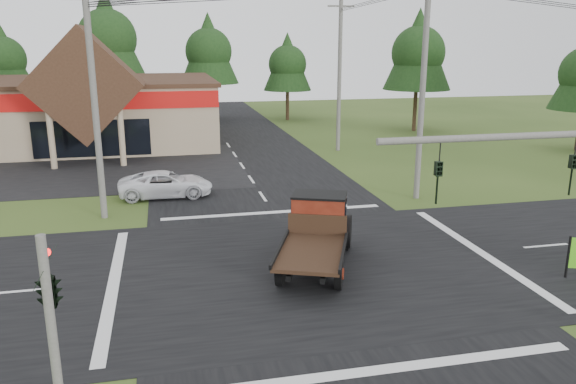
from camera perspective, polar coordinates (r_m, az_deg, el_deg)
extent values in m
plane|color=#324719|center=(21.06, 2.18, -7.61)|extent=(120.00, 120.00, 0.00)
cube|color=black|center=(21.05, 2.18, -7.58)|extent=(12.00, 120.00, 0.02)
cube|color=black|center=(21.05, 2.18, -7.57)|extent=(120.00, 12.00, 0.02)
cube|color=black|center=(39.68, -25.36, 1.79)|extent=(28.00, 14.00, 0.02)
cube|color=tan|center=(50.33, -25.28, 7.20)|extent=(30.00, 15.00, 5.00)
cube|color=#392317|center=(50.11, -25.60, 10.08)|extent=(30.40, 15.40, 0.30)
cube|color=#392317|center=(40.70, -19.88, 10.19)|extent=(7.78, 4.00, 7.78)
cylinder|color=tan|center=(39.73, -22.90, 5.00)|extent=(0.40, 0.40, 4.00)
cylinder|color=tan|center=(39.17, -16.55, 5.43)|extent=(0.40, 0.40, 4.00)
cube|color=black|center=(42.10, -19.27, 5.15)|extent=(8.00, 0.08, 2.60)
cylinder|color=#595651|center=(14.28, 24.24, 5.27)|extent=(8.00, 0.16, 0.16)
imported|color=black|center=(15.07, 26.89, 1.53)|extent=(0.16, 0.20, 1.00)
imported|color=black|center=(13.15, 14.97, 0.89)|extent=(0.16, 0.20, 1.00)
cylinder|color=#595651|center=(12.98, -22.83, -13.25)|extent=(0.20, 0.20, 4.40)
imported|color=black|center=(12.56, -23.37, -6.75)|extent=(0.53, 2.48, 1.00)
sphere|color=#FF0C0C|center=(12.63, -23.34, -5.66)|extent=(0.18, 0.18, 0.18)
cylinder|color=#595651|center=(27.11, -19.02, 8.18)|extent=(0.30, 0.30, 10.50)
cylinder|color=#595651|center=(29.87, 13.52, 10.10)|extent=(0.30, 0.30, 11.50)
cylinder|color=#595651|center=(42.88, 5.25, 11.61)|extent=(0.30, 0.30, 11.20)
cube|color=#595651|center=(42.88, 5.41, 18.29)|extent=(2.00, 0.12, 0.12)
cylinder|color=#332316|center=(62.94, -26.49, 7.66)|extent=(0.36, 0.36, 3.50)
cone|color=black|center=(62.63, -27.04, 12.23)|extent=(5.60, 5.60, 6.60)
sphere|color=black|center=(62.64, -27.01, 11.96)|extent=(4.40, 4.40, 4.40)
cylinder|color=#332316|center=(60.28, -17.43, 8.78)|extent=(0.36, 0.36, 4.55)
cone|color=black|center=(60.01, -17.93, 15.01)|extent=(7.28, 7.28, 8.58)
sphere|color=black|center=(60.00, -17.90, 14.64)|extent=(5.72, 5.72, 5.72)
cylinder|color=#332316|center=(61.31, -7.88, 9.08)|extent=(0.36, 0.36, 3.85)
cone|color=black|center=(61.00, -8.07, 14.28)|extent=(6.16, 6.16, 7.26)
sphere|color=black|center=(61.00, -8.06, 13.97)|extent=(4.84, 4.84, 4.84)
cylinder|color=#332316|center=(60.56, -0.06, 8.82)|extent=(0.36, 0.36, 3.15)
cone|color=black|center=(60.24, -0.06, 13.12)|extent=(5.04, 5.04, 5.94)
sphere|color=black|center=(60.25, -0.06, 12.86)|extent=(3.96, 3.96, 3.96)
cylinder|color=#332316|center=(54.29, 12.76, 8.11)|extent=(0.36, 0.36, 3.85)
cone|color=black|center=(53.94, 13.11, 13.97)|extent=(6.16, 6.16, 7.26)
sphere|color=black|center=(53.94, 13.09, 13.62)|extent=(4.84, 4.84, 4.84)
imported|color=white|center=(30.91, -12.31, 0.79)|extent=(4.97, 2.32, 1.38)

